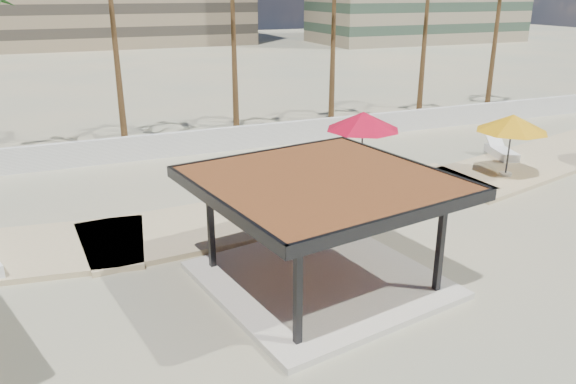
{
  "coord_description": "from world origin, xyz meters",
  "views": [
    {
      "loc": [
        -6.19,
        -10.88,
        7.81
      ],
      "look_at": [
        0.67,
        5.43,
        1.4
      ],
      "focal_mm": 35.0,
      "sensor_mm": 36.0,
      "label": 1
    }
  ],
  "objects_px": {
    "pavilion_central": "(321,221)",
    "umbrella_c": "(363,121)",
    "lounger_b": "(432,192)",
    "lounger_c": "(389,199)",
    "lounger_d": "(501,152)"
  },
  "relations": [
    {
      "from": "pavilion_central",
      "to": "umbrella_c",
      "type": "distance_m",
      "value": 9.37
    },
    {
      "from": "pavilion_central",
      "to": "lounger_b",
      "type": "bearing_deg",
      "value": 21.28
    },
    {
      "from": "pavilion_central",
      "to": "lounger_b",
      "type": "xyz_separation_m",
      "value": [
        6.84,
        4.13,
        -1.5
      ]
    },
    {
      "from": "lounger_c",
      "to": "lounger_d",
      "type": "height_order",
      "value": "lounger_d"
    },
    {
      "from": "umbrella_c",
      "to": "lounger_c",
      "type": "relative_size",
      "value": 1.5
    },
    {
      "from": "umbrella_c",
      "to": "lounger_d",
      "type": "height_order",
      "value": "umbrella_c"
    },
    {
      "from": "pavilion_central",
      "to": "lounger_d",
      "type": "xyz_separation_m",
      "value": [
        13.39,
        7.54,
        -1.49
      ]
    },
    {
      "from": "lounger_c",
      "to": "lounger_d",
      "type": "bearing_deg",
      "value": -92.04
    },
    {
      "from": "lounger_c",
      "to": "pavilion_central",
      "type": "bearing_deg",
      "value": 106.53
    },
    {
      "from": "umbrella_c",
      "to": "lounger_d",
      "type": "distance_m",
      "value": 8.11
    },
    {
      "from": "pavilion_central",
      "to": "umbrella_c",
      "type": "bearing_deg",
      "value": 43.4
    },
    {
      "from": "lounger_c",
      "to": "umbrella_c",
      "type": "bearing_deg",
      "value": -35.96
    },
    {
      "from": "umbrella_c",
      "to": "lounger_d",
      "type": "xyz_separation_m",
      "value": [
        7.8,
        0.05,
        -2.21
      ]
    },
    {
      "from": "lounger_c",
      "to": "lounger_d",
      "type": "relative_size",
      "value": 0.97
    },
    {
      "from": "umbrella_c",
      "to": "lounger_b",
      "type": "relative_size",
      "value": 1.6
    }
  ]
}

